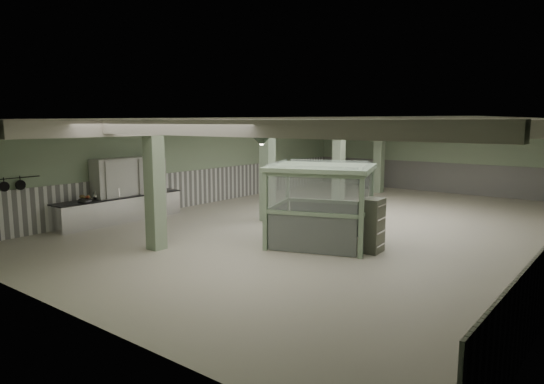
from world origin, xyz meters
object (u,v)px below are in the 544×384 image
Objects in this scene: walkin_cooler at (127,188)px; guard_booth at (321,190)px; prep_counter at (120,209)px; filing_cabinet at (373,225)px.

walkin_cooler is 7.59m from guard_booth.
prep_counter is 1.93× the size of walkin_cooler.
prep_counter is 3.29× the size of filing_cabinet.
guard_booth is at bearing 12.34° from prep_counter.
filing_cabinet reaches higher than prep_counter.
prep_counter is at bearing 172.26° from guard_booth.
prep_counter is at bearing -173.65° from filing_cabinet.
guard_booth is at bearing -178.07° from filing_cabinet.
filing_cabinet is at bearing 9.05° from walkin_cooler.
filing_cabinet is (9.04, 1.44, -0.42)m from walkin_cooler.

